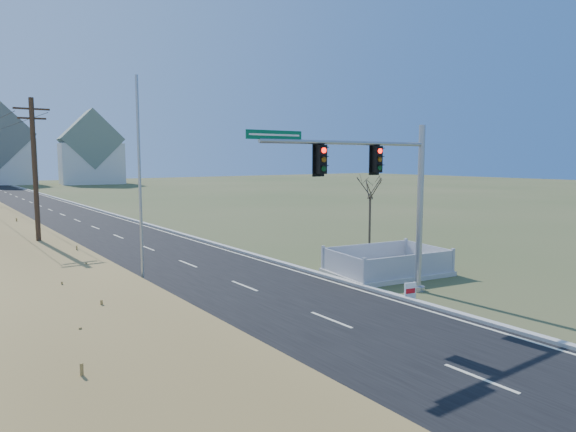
{
  "coord_description": "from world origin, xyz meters",
  "views": [
    {
      "loc": [
        -11.59,
        -15.5,
        5.8
      ],
      "look_at": [
        0.76,
        1.68,
        3.4
      ],
      "focal_mm": 32.0,
      "sensor_mm": 36.0,
      "label": 1
    }
  ],
  "objects_px": {
    "bare_tree": "(370,186)",
    "traffic_signal_mast": "(390,192)",
    "open_sign": "(410,291)",
    "flagpole": "(141,217)",
    "fence_enclosure": "(387,269)"
  },
  "relations": [
    {
      "from": "traffic_signal_mast",
      "to": "fence_enclosure",
      "type": "xyz_separation_m",
      "value": [
        3.16,
        3.07,
        -4.15
      ]
    },
    {
      "from": "open_sign",
      "to": "bare_tree",
      "type": "bearing_deg",
      "value": 64.81
    },
    {
      "from": "bare_tree",
      "to": "flagpole",
      "type": "bearing_deg",
      "value": -163.56
    },
    {
      "from": "open_sign",
      "to": "bare_tree",
      "type": "xyz_separation_m",
      "value": [
        7.95,
        10.39,
        3.61
      ]
    },
    {
      "from": "traffic_signal_mast",
      "to": "fence_enclosure",
      "type": "bearing_deg",
      "value": 43.91
    },
    {
      "from": "traffic_signal_mast",
      "to": "fence_enclosure",
      "type": "height_order",
      "value": "traffic_signal_mast"
    },
    {
      "from": "open_sign",
      "to": "bare_tree",
      "type": "relative_size",
      "value": 0.14
    },
    {
      "from": "traffic_signal_mast",
      "to": "bare_tree",
      "type": "height_order",
      "value": "traffic_signal_mast"
    },
    {
      "from": "traffic_signal_mast",
      "to": "open_sign",
      "type": "relative_size",
      "value": 13.07
    },
    {
      "from": "open_sign",
      "to": "flagpole",
      "type": "relative_size",
      "value": 0.08
    },
    {
      "from": "flagpole",
      "to": "bare_tree",
      "type": "xyz_separation_m",
      "value": [
        17.25,
        5.09,
        0.44
      ]
    },
    {
      "from": "fence_enclosure",
      "to": "bare_tree",
      "type": "distance_m",
      "value": 9.22
    },
    {
      "from": "fence_enclosure",
      "to": "bare_tree",
      "type": "bearing_deg",
      "value": 59.88
    },
    {
      "from": "open_sign",
      "to": "flagpole",
      "type": "bearing_deg",
      "value": 162.55
    },
    {
      "from": "bare_tree",
      "to": "traffic_signal_mast",
      "type": "bearing_deg",
      "value": -131.21
    }
  ]
}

